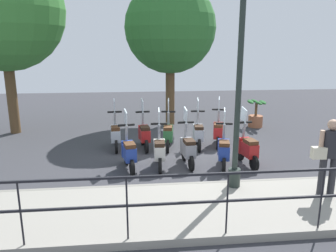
% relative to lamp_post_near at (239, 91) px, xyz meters
% --- Properties ---
extents(ground_plane, '(28.00, 28.00, 0.00)m').
position_rel_lamp_post_near_xyz_m(ground_plane, '(2.40, 0.68, -2.25)').
color(ground_plane, '#38383D').
extents(promenade_walkway, '(2.20, 20.00, 0.15)m').
position_rel_lamp_post_near_xyz_m(promenade_walkway, '(-0.75, 0.68, -2.18)').
color(promenade_walkway, gray).
rests_on(promenade_walkway, ground_plane).
extents(fence_railing, '(0.04, 16.03, 1.07)m').
position_rel_lamp_post_near_xyz_m(fence_railing, '(-1.80, 0.68, -1.34)').
color(fence_railing, black).
rests_on(fence_railing, promenade_walkway).
extents(lamp_post_near, '(0.26, 0.90, 4.70)m').
position_rel_lamp_post_near_xyz_m(lamp_post_near, '(0.00, 0.00, 0.00)').
color(lamp_post_near, '#232D28').
rests_on(lamp_post_near, promenade_walkway).
extents(pedestrian_with_bag, '(0.34, 0.65, 1.59)m').
position_rel_lamp_post_near_xyz_m(pedestrian_with_bag, '(-0.59, -1.75, -1.17)').
color(pedestrian_with_bag, '#28282D').
rests_on(pedestrian_with_bag, promenade_walkway).
extents(tree_large, '(4.21, 4.21, 6.46)m').
position_rel_lamp_post_near_xyz_m(tree_large, '(5.80, 6.54, 2.09)').
color(tree_large, brown).
rests_on(tree_large, ground_plane).
extents(tree_distant, '(3.52, 3.52, 5.58)m').
position_rel_lamp_post_near_xyz_m(tree_distant, '(6.58, 0.69, 1.56)').
color(tree_distant, brown).
rests_on(tree_distant, ground_plane).
extents(potted_palm, '(1.06, 0.66, 1.05)m').
position_rel_lamp_post_near_xyz_m(potted_palm, '(5.75, -2.64, -1.81)').
color(potted_palm, '#9E5B3D').
rests_on(potted_palm, ground_plane).
extents(scooter_near_0, '(1.23, 0.45, 1.54)m').
position_rel_lamp_post_near_xyz_m(scooter_near_0, '(1.59, -0.85, -1.77)').
color(scooter_near_0, black).
rests_on(scooter_near_0, ground_plane).
extents(scooter_near_1, '(1.22, 0.51, 1.54)m').
position_rel_lamp_post_near_xyz_m(scooter_near_1, '(1.51, -0.17, -1.77)').
color(scooter_near_1, black).
rests_on(scooter_near_1, ground_plane).
extents(scooter_near_2, '(1.23, 0.44, 1.54)m').
position_rel_lamp_post_near_xyz_m(scooter_near_2, '(1.75, 0.74, -1.77)').
color(scooter_near_2, black).
rests_on(scooter_near_2, ground_plane).
extents(scooter_near_3, '(1.23, 0.44, 1.54)m').
position_rel_lamp_post_near_xyz_m(scooter_near_3, '(1.66, 1.51, -1.77)').
color(scooter_near_3, black).
rests_on(scooter_near_3, ground_plane).
extents(scooter_near_4, '(1.22, 0.48, 1.54)m').
position_rel_lamp_post_near_xyz_m(scooter_near_4, '(1.62, 2.31, -1.77)').
color(scooter_near_4, black).
rests_on(scooter_near_4, ground_plane).
extents(scooter_far_0, '(1.21, 0.52, 1.54)m').
position_rel_lamp_post_near_xyz_m(scooter_far_0, '(3.45, -0.52, -1.77)').
color(scooter_far_0, black).
rests_on(scooter_far_0, ground_plane).
extents(scooter_far_1, '(1.23, 0.44, 1.54)m').
position_rel_lamp_post_near_xyz_m(scooter_far_1, '(3.25, 0.16, -1.77)').
color(scooter_far_1, black).
rests_on(scooter_far_1, ground_plane).
extents(scooter_far_2, '(1.23, 0.45, 1.54)m').
position_rel_lamp_post_near_xyz_m(scooter_far_2, '(3.27, 1.11, -1.77)').
color(scooter_far_2, black).
rests_on(scooter_far_2, ground_plane).
extents(scooter_far_3, '(1.23, 0.44, 1.54)m').
position_rel_lamp_post_near_xyz_m(scooter_far_3, '(3.32, 1.85, -1.77)').
color(scooter_far_3, black).
rests_on(scooter_far_3, ground_plane).
extents(scooter_far_4, '(1.23, 0.44, 1.54)m').
position_rel_lamp_post_near_xyz_m(scooter_far_4, '(3.40, 2.73, -1.77)').
color(scooter_far_4, black).
rests_on(scooter_far_4, ground_plane).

